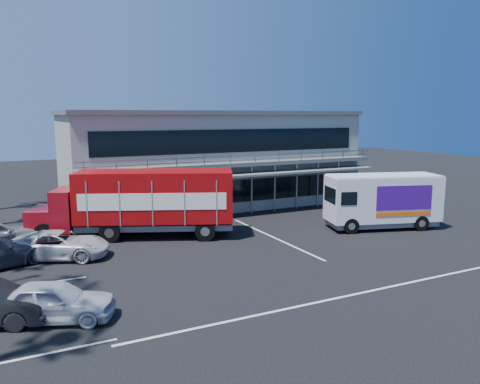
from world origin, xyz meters
name	(u,v)px	position (x,y,z in m)	size (l,w,h in m)	color
ground	(269,256)	(0.00, 0.00, 0.00)	(120.00, 120.00, 0.00)	black
building	(209,157)	(3.00, 14.94, 3.66)	(22.40, 12.00, 7.30)	gray
red_truck	(142,201)	(-4.72, 6.50, 2.12)	(11.55, 6.86, 3.85)	maroon
white_van	(382,200)	(9.20, 1.92, 1.78)	(7.26, 4.25, 3.36)	silver
parked_car_a	(53,301)	(-10.38, -3.27, 0.70)	(1.66, 4.12, 1.40)	silver
parked_car_c	(59,245)	(-9.50, 4.23, 0.68)	(2.25, 4.87, 1.35)	silver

